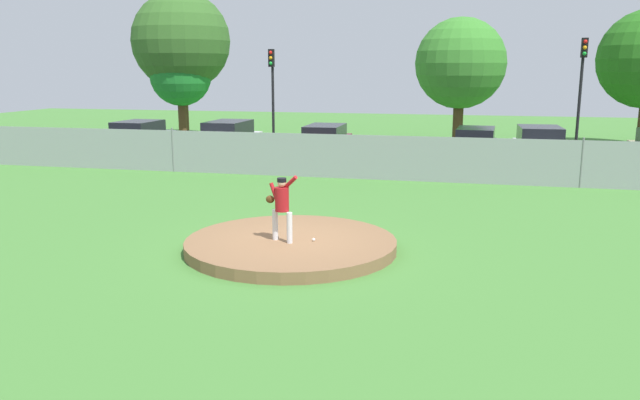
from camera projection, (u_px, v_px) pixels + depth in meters
name	position (u px, v px, depth m)	size (l,w,h in m)	color
ground_plane	(341.00, 200.00, 20.51)	(80.00, 80.00, 0.00)	#427A33
asphalt_strip	(378.00, 162.00, 28.61)	(44.00, 7.00, 0.01)	#2B2B2D
pitchers_mound	(291.00, 245.00, 14.77)	(4.95, 4.95, 0.27)	brown
pitcher_youth	(282.00, 203.00, 14.37)	(0.80, 0.33, 1.57)	silver
baseball	(314.00, 240.00, 14.56)	(0.07, 0.07, 0.07)	white
chainlink_fence	(362.00, 157.00, 24.14)	(39.58, 0.07, 1.81)	gray
parked_car_charcoal	(475.00, 147.00, 27.81)	(1.96, 4.44, 1.64)	#232328
parked_car_burgundy	(325.00, 143.00, 29.50)	(1.84, 4.75, 1.61)	maroon
parked_car_silver	(539.00, 149.00, 26.68)	(1.97, 4.35, 1.79)	#B7BABF
parked_car_slate	(139.00, 139.00, 30.83)	(2.03, 4.37, 1.68)	slate
parked_car_white	(229.00, 141.00, 29.69)	(1.86, 4.79, 1.78)	silver
traffic_cone_orange	(271.00, 153.00, 29.85)	(0.40, 0.40, 0.55)	orange
traffic_light_near	(272.00, 82.00, 32.87)	(0.28, 0.46, 5.17)	black
traffic_light_far	(582.00, 78.00, 29.60)	(0.28, 0.46, 5.59)	black
tree_slender_far	(181.00, 41.00, 37.27)	(5.80, 5.80, 8.68)	#4C331E
tree_leaning_west	(181.00, 76.00, 37.26)	(3.62, 3.62, 5.62)	#4C331E
tree_tall_centre	(460.00, 64.00, 34.00)	(4.89, 4.89, 6.91)	#4C331E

